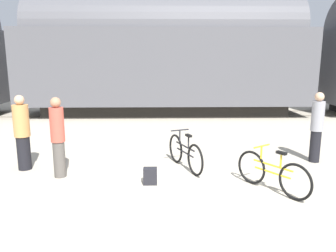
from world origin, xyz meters
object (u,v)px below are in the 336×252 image
(person_in_tan, at_px, (22,133))
(backpack, at_px, (150,176))
(freight_train, at_px, (165,54))
(bicycle_yellow, at_px, (272,173))
(person_in_red, at_px, (58,137))
(bicycle_black, at_px, (185,153))
(person_in_grey, at_px, (317,127))

(person_in_tan, distance_m, backpack, 3.20)
(freight_train, bearing_deg, person_in_tan, -113.20)
(freight_train, height_order, bicycle_yellow, freight_train)
(person_in_red, bearing_deg, freight_train, -157.49)
(bicycle_black, distance_m, bicycle_yellow, 2.11)
(bicycle_black, bearing_deg, person_in_tan, 179.46)
(freight_train, distance_m, bicycle_black, 8.28)
(freight_train, xyz_separation_m, bicycle_black, (0.35, -7.92, -2.40))
(bicycle_black, xyz_separation_m, person_in_red, (-2.76, -0.49, 0.52))
(bicycle_yellow, relative_size, backpack, 4.21)
(freight_train, xyz_separation_m, backpack, (-0.43, -8.89, -2.61))
(person_in_red, height_order, backpack, person_in_red)
(freight_train, xyz_separation_m, person_in_red, (-2.41, -8.41, -1.88))
(person_in_red, bearing_deg, bicycle_yellow, 116.61)
(person_in_grey, bearing_deg, person_in_red, -69.58)
(person_in_red, bearing_deg, person_in_grey, 137.29)
(person_in_grey, distance_m, backpack, 4.36)
(bicycle_yellow, distance_m, person_in_red, 4.47)
(bicycle_yellow, distance_m, person_in_tan, 5.53)
(freight_train, xyz_separation_m, person_in_tan, (-3.38, -7.88, -1.91))
(bicycle_yellow, relative_size, person_in_grey, 0.82)
(person_in_tan, bearing_deg, backpack, -89.66)
(freight_train, bearing_deg, person_in_grey, -64.04)
(freight_train, relative_size, bicycle_black, 24.81)
(person_in_tan, bearing_deg, person_in_red, -99.21)
(freight_train, distance_m, person_in_grey, 8.52)
(bicycle_yellow, bearing_deg, person_in_tan, 164.87)
(freight_train, bearing_deg, person_in_red, -105.98)
(bicycle_black, xyz_separation_m, backpack, (-0.78, -0.97, -0.21))
(freight_train, bearing_deg, bicycle_yellow, -78.29)
(freight_train, height_order, person_in_grey, freight_train)
(bicycle_yellow, xyz_separation_m, person_in_red, (-4.34, 0.91, 0.53))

